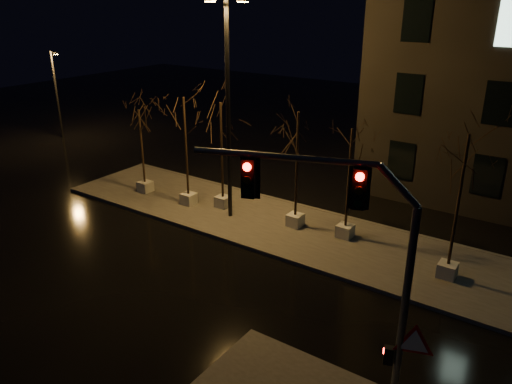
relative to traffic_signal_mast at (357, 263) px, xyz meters
The scene contains 11 objects.
ground 9.48m from the traffic_signal_mast, 161.71° to the left, with size 90.00×90.00×0.00m, color black.
median 12.51m from the traffic_signal_mast, 132.55° to the left, with size 22.00×5.00×0.15m, color #413F3A.
tree_0 17.27m from the traffic_signal_mast, 152.22° to the left, with size 1.80×1.80×4.50m.
tree_1 14.67m from the traffic_signal_mast, 146.59° to the left, with size 1.80×1.80×5.46m.
tree_2 13.75m from the traffic_signal_mast, 140.47° to the left, with size 1.80×1.80×5.30m.
tree_3 11.07m from the traffic_signal_mast, 126.57° to the left, with size 1.80×1.80×5.33m.
tree_4 10.11m from the traffic_signal_mast, 114.99° to the left, with size 1.80×1.80×4.90m.
tree_5 8.28m from the traffic_signal_mast, 88.25° to the left, with size 1.80×1.80×5.60m.
traffic_signal_mast is the anchor object (origin of this frame).
streetlight_main 12.67m from the traffic_signal_mast, 140.02° to the left, with size 2.42×0.65×9.68m.
streetlight_far 31.27m from the traffic_signal_mast, 156.33° to the left, with size 1.21×0.46×6.25m.
Camera 1 is at (11.42, -11.52, 9.85)m, focal length 35.00 mm.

